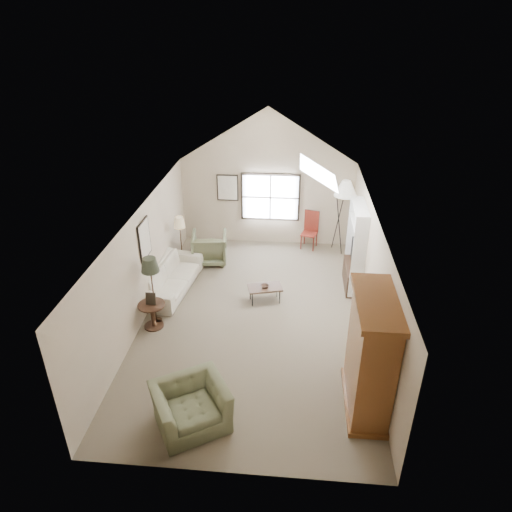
# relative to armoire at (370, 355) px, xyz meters

# --- Properties ---
(room_shell) EXTENTS (5.01, 8.01, 4.00)m
(room_shell) POSITION_rel_armoire_xyz_m (-2.18, 2.40, 2.11)
(room_shell) COLOR #756953
(room_shell) RESTS_ON ground
(window) EXTENTS (1.72, 0.08, 1.42)m
(window) POSITION_rel_armoire_xyz_m (-2.08, 6.36, 0.35)
(window) COLOR black
(window) RESTS_ON room_shell
(skylight) EXTENTS (0.80, 1.20, 0.52)m
(skylight) POSITION_rel_armoire_xyz_m (-0.88, 3.30, 2.12)
(skylight) COLOR white
(skylight) RESTS_ON room_shell
(wall_art) EXTENTS (1.97, 3.71, 0.88)m
(wall_art) POSITION_rel_armoire_xyz_m (-4.06, 4.34, 0.63)
(wall_art) COLOR black
(wall_art) RESTS_ON room_shell
(armoire) EXTENTS (0.60, 1.50, 2.20)m
(armoire) POSITION_rel_armoire_xyz_m (0.00, 0.00, 0.00)
(armoire) COLOR brown
(armoire) RESTS_ON ground
(tv_alcove) EXTENTS (0.32, 1.30, 2.10)m
(tv_alcove) POSITION_rel_armoire_xyz_m (0.16, 4.00, 0.05)
(tv_alcove) COLOR white
(tv_alcove) RESTS_ON ground
(media_console) EXTENTS (0.34, 1.18, 0.60)m
(media_console) POSITION_rel_armoire_xyz_m (0.14, 4.00, -0.80)
(media_console) COLOR #382316
(media_console) RESTS_ON ground
(tv_panel) EXTENTS (0.05, 0.90, 0.55)m
(tv_panel) POSITION_rel_armoire_xyz_m (0.14, 4.00, -0.18)
(tv_panel) COLOR black
(tv_panel) RESTS_ON media_console
(sofa) EXTENTS (1.20, 2.46, 0.69)m
(sofa) POSITION_rel_armoire_xyz_m (-4.38, 3.49, -0.76)
(sofa) COLOR silver
(sofa) RESTS_ON ground
(armchair_near) EXTENTS (1.54, 1.48, 0.76)m
(armchair_near) POSITION_rel_armoire_xyz_m (-2.96, -0.70, -0.72)
(armchair_near) COLOR #5B6345
(armchair_near) RESTS_ON ground
(armchair_far) EXTENTS (1.03, 1.05, 0.86)m
(armchair_far) POSITION_rel_armoire_xyz_m (-3.67, 4.98, -0.67)
(armchair_far) COLOR #565D41
(armchair_far) RESTS_ON ground
(coffee_table) EXTENTS (0.89, 0.64, 0.41)m
(coffee_table) POSITION_rel_armoire_xyz_m (-1.99, 3.11, -0.90)
(coffee_table) COLOR #372516
(coffee_table) RESTS_ON ground
(bowl) EXTENTS (0.24, 0.24, 0.05)m
(bowl) POSITION_rel_armoire_xyz_m (-1.99, 3.11, -0.67)
(bowl) COLOR #332115
(bowl) RESTS_ON coffee_table
(side_table) EXTENTS (0.66, 0.66, 0.59)m
(side_table) POSITION_rel_armoire_xyz_m (-4.38, 1.89, -0.80)
(side_table) COLOR #3C1F18
(side_table) RESTS_ON ground
(side_chair) EXTENTS (0.53, 0.53, 1.11)m
(side_chair) POSITION_rel_armoire_xyz_m (-0.90, 6.10, -0.55)
(side_chair) COLOR maroon
(side_chair) RESTS_ON ground
(tripod_lamp) EXTENTS (0.76, 0.76, 2.17)m
(tripod_lamp) POSITION_rel_armoire_xyz_m (0.02, 6.03, -0.02)
(tripod_lamp) COLOR silver
(tripod_lamp) RESTS_ON ground
(dark_lamp) EXTENTS (0.44, 0.44, 1.65)m
(dark_lamp) POSITION_rel_armoire_xyz_m (-4.38, 2.09, -0.28)
(dark_lamp) COLOR black
(dark_lamp) RESTS_ON ground
(tan_lamp) EXTENTS (0.33, 0.33, 1.48)m
(tan_lamp) POSITION_rel_armoire_xyz_m (-4.38, 4.69, -0.36)
(tan_lamp) COLOR tan
(tan_lamp) RESTS_ON ground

